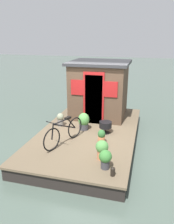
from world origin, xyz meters
TOP-DOWN VIEW (x-y plane):
  - ground_plane at (0.00, 0.00)m, footprint 60.00×60.00m
  - houseboat_deck at (0.00, 0.00)m, footprint 5.32×3.01m
  - houseboat_cabin at (1.55, 0.00)m, footprint 1.96×2.13m
  - bicycle at (-1.08, 0.43)m, footprint 1.55×0.68m
  - potted_plant_ivy at (0.15, 1.03)m, footprint 0.24×0.24m
  - potted_plant_sage at (-2.04, -0.94)m, footprint 0.30×0.30m
  - potted_plant_rosemary at (0.05, 0.18)m, footprint 0.36×0.36m
  - potted_plant_mint at (-1.64, -0.77)m, footprint 0.32×0.32m
  - potted_plant_succulent at (-0.78, -0.58)m, footprint 0.22×0.22m
  - charcoal_grill at (-0.06, -0.56)m, footprint 0.39×0.39m
  - mooring_bollard at (-2.29, -1.15)m, footprint 0.11×0.11m

SIDE VIEW (x-z plane):
  - ground_plane at x=0.00m, z-range 0.00..0.00m
  - houseboat_deck at x=0.00m, z-range 0.00..0.40m
  - mooring_bollard at x=-2.29m, z-range 0.41..0.63m
  - potted_plant_succulent at x=-0.78m, z-range 0.41..0.81m
  - potted_plant_ivy at x=0.15m, z-range 0.42..0.86m
  - potted_plant_sage at x=-2.04m, z-range 0.43..0.90m
  - charcoal_grill at x=-0.06m, z-range 0.48..0.86m
  - potted_plant_mint at x=-1.64m, z-range 0.43..0.93m
  - potted_plant_rosemary at x=0.05m, z-range 0.41..0.97m
  - bicycle at x=-1.08m, z-range 0.38..1.14m
  - houseboat_cabin at x=1.55m, z-range 0.41..2.46m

